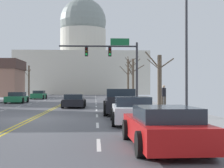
{
  "coord_description": "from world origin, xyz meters",
  "views": [
    {
      "loc": [
        3.39,
        -18.39,
        1.65
      ],
      "look_at": [
        6.18,
        37.05,
        2.36
      ],
      "focal_mm": 54.08,
      "sensor_mm": 36.0,
      "label": 1
    }
  ],
  "objects_px": {
    "sedan_oncoming_00": "(17,98)",
    "signal_gantry": "(115,57)",
    "sedan_near_00": "(74,101)",
    "pickup_truck_near_01": "(121,103)",
    "sedan_near_02": "(132,111)",
    "sedan_oncoming_01": "(39,95)",
    "pedestrian_00": "(164,95)",
    "street_lamp_right": "(181,32)",
    "sedan_near_03": "(163,127)"
  },
  "relations": [
    {
      "from": "sedan_near_02",
      "to": "sedan_near_03",
      "type": "distance_m",
      "value": 6.49
    },
    {
      "from": "pedestrian_00",
      "to": "sedan_oncoming_00",
      "type": "bearing_deg",
      "value": 139.04
    },
    {
      "from": "sedan_near_00",
      "to": "sedan_near_02",
      "type": "xyz_separation_m",
      "value": [
        3.56,
        -13.3,
        0.04
      ]
    },
    {
      "from": "signal_gantry",
      "to": "pickup_truck_near_01",
      "type": "bearing_deg",
      "value": -91.34
    },
    {
      "from": "sedan_oncoming_00",
      "to": "street_lamp_right",
      "type": "bearing_deg",
      "value": -57.6
    },
    {
      "from": "sedan_near_00",
      "to": "pickup_truck_near_01",
      "type": "relative_size",
      "value": 0.77
    },
    {
      "from": "pickup_truck_near_01",
      "to": "pedestrian_00",
      "type": "distance_m",
      "value": 5.68
    },
    {
      "from": "pickup_truck_near_01",
      "to": "sedan_oncoming_00",
      "type": "distance_m",
      "value": 19.62
    },
    {
      "from": "street_lamp_right",
      "to": "pedestrian_00",
      "type": "distance_m",
      "value": 9.4
    },
    {
      "from": "pickup_truck_near_01",
      "to": "sedan_near_02",
      "type": "height_order",
      "value": "pickup_truck_near_01"
    },
    {
      "from": "sedan_oncoming_00",
      "to": "sedan_oncoming_01",
      "type": "bearing_deg",
      "value": 89.36
    },
    {
      "from": "sedan_near_02",
      "to": "street_lamp_right",
      "type": "bearing_deg",
      "value": 31.11
    },
    {
      "from": "signal_gantry",
      "to": "street_lamp_right",
      "type": "distance_m",
      "value": 16.44
    },
    {
      "from": "sedan_near_02",
      "to": "sedan_oncoming_00",
      "type": "bearing_deg",
      "value": 114.97
    },
    {
      "from": "pickup_truck_near_01",
      "to": "sedan_near_03",
      "type": "distance_m",
      "value": 12.55
    },
    {
      "from": "sedan_near_02",
      "to": "sedan_oncoming_01",
      "type": "bearing_deg",
      "value": 105.91
    },
    {
      "from": "sedan_near_03",
      "to": "pedestrian_00",
      "type": "height_order",
      "value": "pedestrian_00"
    },
    {
      "from": "sedan_oncoming_00",
      "to": "pedestrian_00",
      "type": "distance_m",
      "value": 18.79
    },
    {
      "from": "pickup_truck_near_01",
      "to": "sedan_oncoming_01",
      "type": "bearing_deg",
      "value": 108.76
    },
    {
      "from": "pickup_truck_near_01",
      "to": "sedan_oncoming_01",
      "type": "xyz_separation_m",
      "value": [
        -10.32,
        30.4,
        -0.11
      ]
    },
    {
      "from": "sedan_near_00",
      "to": "sedan_near_02",
      "type": "height_order",
      "value": "sedan_near_02"
    },
    {
      "from": "sedan_near_00",
      "to": "sedan_oncoming_01",
      "type": "relative_size",
      "value": 1.02
    },
    {
      "from": "sedan_oncoming_01",
      "to": "signal_gantry",
      "type": "bearing_deg",
      "value": -60.25
    },
    {
      "from": "sedan_near_02",
      "to": "pedestrian_00",
      "type": "height_order",
      "value": "pedestrian_00"
    },
    {
      "from": "street_lamp_right",
      "to": "pedestrian_00",
      "type": "bearing_deg",
      "value": 84.3
    },
    {
      "from": "sedan_oncoming_00",
      "to": "pickup_truck_near_01",
      "type": "bearing_deg",
      "value": -57.73
    },
    {
      "from": "sedan_oncoming_01",
      "to": "pedestrian_00",
      "type": "height_order",
      "value": "pedestrian_00"
    },
    {
      "from": "street_lamp_right",
      "to": "sedan_oncoming_01",
      "type": "distance_m",
      "value": 37.41
    },
    {
      "from": "pedestrian_00",
      "to": "sedan_near_02",
      "type": "bearing_deg",
      "value": -109.36
    },
    {
      "from": "signal_gantry",
      "to": "sedan_near_02",
      "type": "height_order",
      "value": "signal_gantry"
    },
    {
      "from": "sedan_oncoming_00",
      "to": "sedan_near_02",
      "type": "bearing_deg",
      "value": -65.03
    },
    {
      "from": "street_lamp_right",
      "to": "pickup_truck_near_01",
      "type": "xyz_separation_m",
      "value": [
        -2.84,
        4.39,
        -3.92
      ]
    },
    {
      "from": "pickup_truck_near_01",
      "to": "street_lamp_right",
      "type": "bearing_deg",
      "value": -57.11
    },
    {
      "from": "sedan_near_00",
      "to": "sedan_oncoming_00",
      "type": "distance_m",
      "value": 11.68
    },
    {
      "from": "pickup_truck_near_01",
      "to": "sedan_near_02",
      "type": "bearing_deg",
      "value": -89.34
    },
    {
      "from": "pickup_truck_near_01",
      "to": "sedan_near_02",
      "type": "distance_m",
      "value": 6.06
    },
    {
      "from": "sedan_near_03",
      "to": "sedan_oncoming_01",
      "type": "distance_m",
      "value": 44.23
    },
    {
      "from": "signal_gantry",
      "to": "street_lamp_right",
      "type": "height_order",
      "value": "street_lamp_right"
    },
    {
      "from": "pickup_truck_near_01",
      "to": "sedan_near_03",
      "type": "xyz_separation_m",
      "value": [
        0.22,
        -12.55,
        -0.16
      ]
    },
    {
      "from": "pickup_truck_near_01",
      "to": "pedestrian_00",
      "type": "relative_size",
      "value": 3.2
    },
    {
      "from": "signal_gantry",
      "to": "sedan_near_03",
      "type": "xyz_separation_m",
      "value": [
        -0.06,
        -24.4,
        -4.22
      ]
    },
    {
      "from": "pickup_truck_near_01",
      "to": "sedan_near_02",
      "type": "relative_size",
      "value": 1.22
    },
    {
      "from": "street_lamp_right",
      "to": "sedan_near_02",
      "type": "distance_m",
      "value": 5.18
    },
    {
      "from": "sedan_oncoming_00",
      "to": "sedan_oncoming_01",
      "type": "xyz_separation_m",
      "value": [
        0.15,
        13.81,
        0.04
      ]
    },
    {
      "from": "sedan_near_00",
      "to": "signal_gantry",
      "type": "bearing_deg",
      "value": 50.79
    },
    {
      "from": "pickup_truck_near_01",
      "to": "pedestrian_00",
      "type": "xyz_separation_m",
      "value": [
        3.7,
        4.28,
        0.4
      ]
    },
    {
      "from": "pedestrian_00",
      "to": "sedan_near_00",
      "type": "bearing_deg",
      "value": 157.66
    },
    {
      "from": "sedan_near_03",
      "to": "sedan_oncoming_00",
      "type": "height_order",
      "value": "sedan_oncoming_00"
    },
    {
      "from": "pickup_truck_near_01",
      "to": "sedan_near_02",
      "type": "xyz_separation_m",
      "value": [
        0.07,
        -6.06,
        -0.13
      ]
    },
    {
      "from": "sedan_oncoming_00",
      "to": "signal_gantry",
      "type": "bearing_deg",
      "value": -23.78
    }
  ]
}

